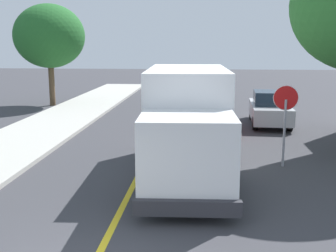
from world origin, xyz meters
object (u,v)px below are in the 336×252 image
at_px(stop_sign, 285,110).
at_px(box_truck, 187,118).
at_px(parked_van_across, 270,109).
at_px(parked_car_mid, 199,96).
at_px(parked_car_near, 212,113).
at_px(street_tree_down_block, 49,36).

bearing_deg(stop_sign, box_truck, -159.79).
relative_size(box_truck, parked_van_across, 1.62).
height_order(box_truck, parked_car_mid, box_truck).
bearing_deg(parked_van_across, box_truck, -113.79).
bearing_deg(parked_car_near, parked_car_mid, 95.77).
height_order(parked_car_near, parked_car_mid, same).
distance_m(box_truck, parked_car_near, 6.93).
xyz_separation_m(box_truck, stop_sign, (3.09, 1.14, 0.09)).
relative_size(parked_car_near, street_tree_down_block, 0.69).
distance_m(parked_car_near, parked_van_across, 3.30).
distance_m(stop_sign, street_tree_down_block, 18.03).
bearing_deg(parked_car_near, stop_sign, -68.47).
xyz_separation_m(box_truck, parked_car_near, (0.86, 6.80, -0.97)).
distance_m(parked_car_near, street_tree_down_block, 12.93).
relative_size(parked_car_mid, parked_van_across, 0.99).
bearing_deg(parked_car_mid, parked_car_near, -84.23).
distance_m(parked_car_mid, stop_sign, 12.77).
xyz_separation_m(box_truck, parked_van_across, (3.72, 8.45, -0.97)).
distance_m(box_truck, street_tree_down_block, 17.02).
bearing_deg(street_tree_down_block, box_truck, -56.69).
bearing_deg(parked_car_mid, box_truck, -90.76).
height_order(stop_sign, street_tree_down_block, street_tree_down_block).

